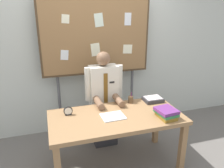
% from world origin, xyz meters
% --- Properties ---
extents(ground_plane, '(12.00, 12.00, 0.00)m').
position_xyz_m(ground_plane, '(0.00, 0.00, 0.00)').
color(ground_plane, slate).
extents(back_wall, '(6.40, 0.08, 2.70)m').
position_xyz_m(back_wall, '(0.00, 1.18, 1.35)').
color(back_wall, silver).
rests_on(back_wall, ground_plane).
extents(desk, '(1.62, 0.81, 0.74)m').
position_xyz_m(desk, '(0.00, 0.00, 0.65)').
color(desk, '#9E754C').
rests_on(desk, ground_plane).
extents(person, '(0.55, 0.56, 1.42)m').
position_xyz_m(person, '(0.00, 0.57, 0.66)').
color(person, '#2D2D33').
rests_on(person, ground_plane).
extents(bulletin_board, '(1.67, 0.09, 2.18)m').
position_xyz_m(bulletin_board, '(0.00, 0.98, 1.57)').
color(bulletin_board, '#4C3823').
rests_on(bulletin_board, ground_plane).
extents(book_stack, '(0.24, 0.28, 0.12)m').
position_xyz_m(book_stack, '(0.55, -0.23, 0.80)').
color(book_stack, olive).
rests_on(book_stack, desk).
extents(open_notebook, '(0.28, 0.24, 0.01)m').
position_xyz_m(open_notebook, '(-0.05, -0.02, 0.75)').
color(open_notebook, white).
rests_on(open_notebook, desk).
extents(desk_clock, '(0.11, 0.04, 0.11)m').
position_xyz_m(desk_clock, '(-0.56, 0.19, 0.79)').
color(desk_clock, black).
rests_on(desk_clock, desk).
extents(pen_holder, '(0.07, 0.07, 0.16)m').
position_xyz_m(pen_holder, '(0.31, 0.30, 0.79)').
color(pen_holder, brown).
rests_on(pen_holder, desk).
extents(paper_tray, '(0.26, 0.20, 0.06)m').
position_xyz_m(paper_tray, '(0.63, 0.26, 0.77)').
color(paper_tray, '#333338').
rests_on(paper_tray, desk).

